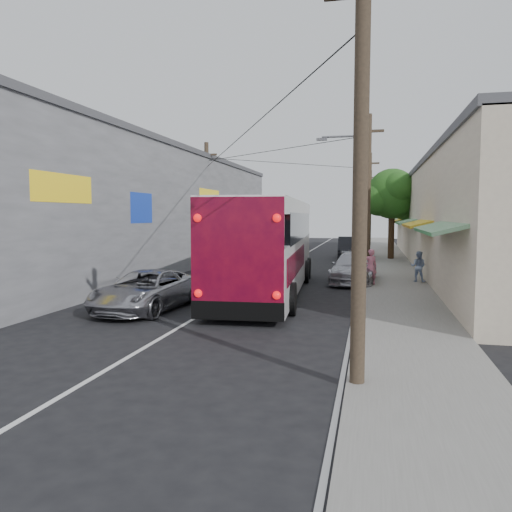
{
  "coord_description": "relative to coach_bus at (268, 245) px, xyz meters",
  "views": [
    {
      "loc": [
        5.42,
        -11.4,
        3.27
      ],
      "look_at": [
        0.76,
        8.66,
        1.58
      ],
      "focal_mm": 35.0,
      "sensor_mm": 36.0,
      "label": 1
    }
  ],
  "objects": [
    {
      "name": "building_right",
      "position": [
        9.8,
        12.89,
        1.16
      ],
      "size": [
        7.09,
        40.0,
        6.25
      ],
      "color": "beige",
      "rests_on": "ground"
    },
    {
      "name": "jeepney",
      "position": [
        -3.29,
        -4.83,
        -1.31
      ],
      "size": [
        2.59,
        5.05,
        1.36
      ],
      "primitive_type": "imported",
      "rotation": [
        0.0,
        0.0,
        -0.07
      ],
      "color": "#A9A8AF",
      "rests_on": "ground"
    },
    {
      "name": "ground",
      "position": [
        -1.19,
        -9.11,
        -1.99
      ],
      "size": [
        120.0,
        120.0,
        0.0
      ],
      "primitive_type": "plane",
      "color": "black",
      "rests_on": "ground"
    },
    {
      "name": "sidewalk",
      "position": [
        5.31,
        10.89,
        -1.93
      ],
      "size": [
        3.0,
        80.0,
        0.12
      ],
      "primitive_type": "cube",
      "color": "slate",
      "rests_on": "ground"
    },
    {
      "name": "parked_car_far",
      "position": [
        2.61,
        17.89,
        -1.18
      ],
      "size": [
        1.95,
        4.99,
        1.62
      ],
      "primitive_type": "imported",
      "rotation": [
        0.0,
        0.0,
        0.05
      ],
      "color": "black",
      "rests_on": "ground"
    },
    {
      "name": "street_tree",
      "position": [
        5.68,
        16.9,
        2.68
      ],
      "size": [
        4.4,
        4.0,
        6.6
      ],
      "color": "#3F2B19",
      "rests_on": "ground"
    },
    {
      "name": "pedestrian_near",
      "position": [
        4.21,
        2.65,
        -1.07
      ],
      "size": [
        0.68,
        0.54,
        1.61
      ],
      "primitive_type": "imported",
      "rotation": [
        0.0,
        0.0,
        3.45
      ],
      "color": "#D4708D",
      "rests_on": "sidewalk"
    },
    {
      "name": "building_left",
      "position": [
        -9.69,
        8.88,
        1.66
      ],
      "size": [
        7.2,
        36.0,
        7.25
      ],
      "color": "gray",
      "rests_on": "ground"
    },
    {
      "name": "parked_suv",
      "position": [
        3.41,
        3.89,
        -1.28
      ],
      "size": [
        2.29,
        5.03,
        1.43
      ],
      "primitive_type": "imported",
      "rotation": [
        0.0,
        0.0,
        -0.06
      ],
      "color": "#ABABB3",
      "rests_on": "ground"
    },
    {
      "name": "coach_bus",
      "position": [
        0.0,
        0.0,
        0.0
      ],
      "size": [
        3.81,
        13.51,
        3.85
      ],
      "rotation": [
        0.0,
        0.0,
        0.07
      ],
      "color": "white",
      "rests_on": "ground"
    },
    {
      "name": "pedestrian_far",
      "position": [
        6.41,
        4.07,
        -1.15
      ],
      "size": [
        0.84,
        0.73,
        1.45
      ],
      "primitive_type": "imported",
      "rotation": [
        0.0,
        0.0,
        2.85
      ],
      "color": "#869CC3",
      "rests_on": "sidewalk"
    },
    {
      "name": "utility_poles",
      "position": [
        1.93,
        11.21,
        2.14
      ],
      "size": [
        11.8,
        45.28,
        8.0
      ],
      "color": "#473828",
      "rests_on": "ground"
    },
    {
      "name": "parked_car_mid",
      "position": [
        3.41,
        14.94,
        -1.35
      ],
      "size": [
        1.76,
        3.88,
        1.29
      ],
      "primitive_type": "imported",
      "rotation": [
        0.0,
        0.0,
        0.06
      ],
      "color": "#242328",
      "rests_on": "ground"
    }
  ]
}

